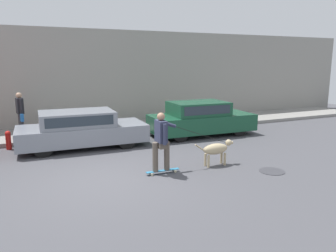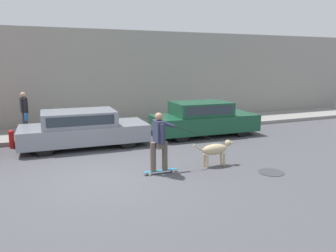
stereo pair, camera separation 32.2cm
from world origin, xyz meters
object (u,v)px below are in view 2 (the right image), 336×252
Objects in this scene: parked_car_2 at (203,119)px; parked_car_1 at (83,129)px; fire_hydrant at (12,138)px; pedestrian_with_bag at (24,111)px; skateboarder at (159,139)px; dog at (215,150)px.

parked_car_1 is at bearing -177.94° from parked_car_2.
parked_car_1 is 1.03× the size of parked_car_2.
parked_car_1 is 6.77× the size of fire_hydrant.
pedestrian_with_bag is (-1.87, 2.38, 0.40)m from parked_car_1.
skateboarder is at bearing -49.31° from fire_hydrant.
parked_car_1 reaches higher than dog.
dog is 1.75m from skateboarder.
fire_hydrant is at bearing 176.31° from parked_car_2.
pedestrian_with_bag is 2.52× the size of fire_hydrant.
parked_car_1 is 3.48× the size of dog.
parked_car_2 is at bearing 49.29° from skateboarder.
parked_car_2 is 6.58× the size of fire_hydrant.
parked_car_2 is 7.04m from fire_hydrant.
skateboarder is at bearing -66.72° from parked_car_1.
pedestrian_with_bag is (-3.31, 6.02, 0.11)m from skateboarder.
skateboarder is 5.77m from fire_hydrant.
dog is 7.84m from pedestrian_with_bag.
dog is at bearing -47.55° from parked_car_1.
parked_car_2 is 3.38× the size of dog.
dog is 0.49× the size of skateboarder.
parked_car_2 is 3.96m from dog.
dog is 1.95× the size of fire_hydrant.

